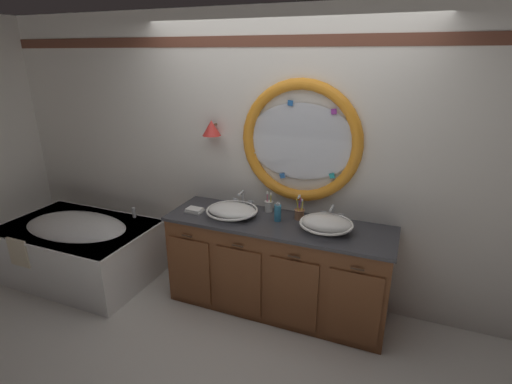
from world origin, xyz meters
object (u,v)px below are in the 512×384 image
Objects in this scene: toothbrush_holder_left at (269,206)px; sink_basin_left at (232,210)px; folded_hand_towel at (194,210)px; bathtub at (79,246)px; sink_basin_right at (326,224)px; soap_dispenser at (278,212)px; toothbrush_holder_right at (299,213)px.

sink_basin_left is at bearing -140.17° from toothbrush_holder_left.
toothbrush_holder_left is 1.20× the size of folded_hand_towel.
sink_basin_left reaches higher than bathtub.
sink_basin_right is (2.48, 0.25, 0.57)m from bathtub.
sink_basin_left is at bearing 8.77° from bathtub.
toothbrush_holder_left is 0.68m from folded_hand_towel.
sink_basin_right is 0.44m from soap_dispenser.
sink_basin_left is 0.85m from sink_basin_right.
sink_basin_right is at bearing -0.00° from sink_basin_left.
bathtub is at bearing -170.95° from folded_hand_towel.
soap_dispenser is 1.12× the size of folded_hand_towel.
toothbrush_holder_left reaches higher than bathtub.
sink_basin_left is 0.36m from folded_hand_towel.
toothbrush_holder_left is (1.90, 0.47, 0.56)m from bathtub.
sink_basin_right is at bearing 5.81° from bathtub.
sink_basin_left is at bearing 7.74° from folded_hand_towel.
toothbrush_holder_left is at bearing 159.05° from sink_basin_right.
soap_dispenser is (0.15, -0.17, 0.02)m from toothbrush_holder_left.
toothbrush_holder_left is at bearing 14.00° from bathtub.
bathtub is 2.15m from soap_dispenser.
folded_hand_towel is at bearing -177.69° from sink_basin_right.
bathtub is at bearing -171.56° from soap_dispenser.
toothbrush_holder_left reaches higher than soap_dispenser.
toothbrush_holder_right is 0.20m from soap_dispenser.
sink_basin_left is 0.60m from toothbrush_holder_right.
toothbrush_holder_right is (0.57, 0.16, -0.00)m from sink_basin_left.
toothbrush_holder_right reaches higher than soap_dispenser.
soap_dispenser is 0.78m from folded_hand_towel.
bathtub is 7.97× the size of toothbrush_holder_left.
soap_dispenser is (0.41, 0.05, 0.02)m from sink_basin_left.
folded_hand_towel is (-0.77, -0.10, -0.06)m from soap_dispenser.
sink_basin_left is at bearing -172.87° from soap_dispenser.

